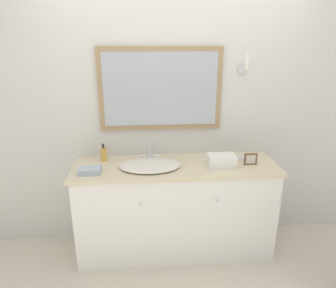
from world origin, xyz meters
TOP-DOWN VIEW (x-y plane):
  - ground_plane at (0.00, 0.00)m, footprint 14.00×14.00m
  - wall_back at (-0.00, 0.61)m, footprint 8.00×0.18m
  - vanity_counter at (0.00, 0.30)m, footprint 1.83×0.58m
  - sink_basin at (-0.23, 0.28)m, footprint 0.54×0.42m
  - soap_bottle at (-0.65, 0.47)m, footprint 0.06×0.06m
  - appliance_box at (0.40, 0.23)m, footprint 0.24×0.16m
  - picture_frame at (0.67, 0.25)m, footprint 0.12×0.01m
  - hand_towel_near_sink at (-0.73, 0.18)m, footprint 0.19×0.13m
  - metal_tray at (0.60, 0.41)m, footprint 0.16×0.10m

SIDE VIEW (x-z plane):
  - ground_plane at x=0.00m, z-range 0.00..0.00m
  - vanity_counter at x=0.00m, z-range 0.00..0.89m
  - metal_tray at x=0.60m, z-range 0.88..0.89m
  - sink_basin at x=-0.23m, z-range 0.81..0.99m
  - hand_towel_near_sink at x=-0.73m, z-range 0.88..0.93m
  - picture_frame at x=0.67m, z-range 0.88..0.99m
  - appliance_box at x=0.40m, z-range 0.88..0.99m
  - soap_bottle at x=-0.65m, z-range 0.87..1.03m
  - wall_back at x=0.00m, z-range 0.01..2.56m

